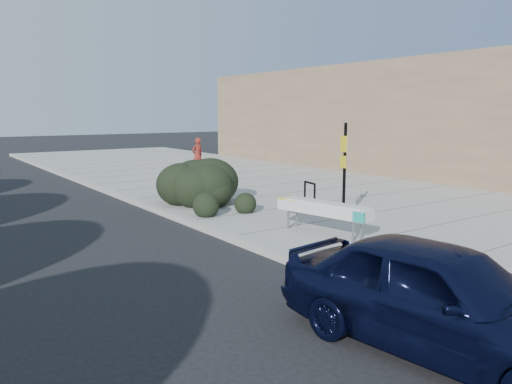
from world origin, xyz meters
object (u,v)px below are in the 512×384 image
sign_post (344,165)px  sedan_navy (439,297)px  bench (323,209)px  pedestrian (197,155)px  bike_rack (310,194)px

sign_post → sedan_navy: size_ratio=0.61×
bench → pedestrian: bearing=63.9°
bike_rack → pedestrian: size_ratio=0.54×
bench → sedan_navy: (-2.59, -4.84, -0.02)m
bike_rack → pedestrian: (1.99, 10.05, 0.28)m
sign_post → pedestrian: bearing=96.3°
bike_rack → pedestrian: pedestrian is taller
bike_rack → sign_post: 1.50m
bench → bike_rack: 2.37m
bike_rack → sedan_navy: bearing=-107.7°
bench → sign_post: size_ratio=0.98×
bench → pedestrian: (3.31, 12.02, 0.24)m
bike_rack → sign_post: size_ratio=0.35×
sign_post → sedan_navy: sign_post is taller
pedestrian → sign_post: bearing=69.8°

